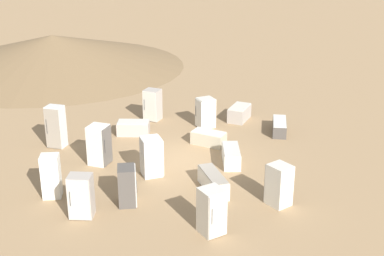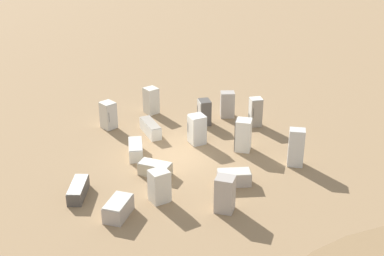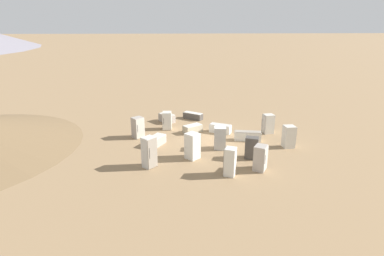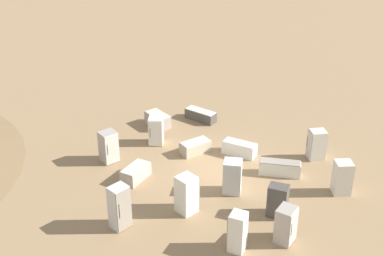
% 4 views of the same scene
% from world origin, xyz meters
% --- Properties ---
extents(ground_plane, '(1000.00, 1000.00, 0.00)m').
position_xyz_m(ground_plane, '(0.00, 0.00, 0.00)').
color(ground_plane, '#937551').
extents(dirt_mound, '(17.81, 17.81, 2.20)m').
position_xyz_m(dirt_mound, '(-17.96, 0.51, 1.10)').
color(dirt_mound, brown).
rests_on(dirt_mound, ground_plane).
extents(discarded_fridge_0, '(1.43, 1.64, 0.65)m').
position_xyz_m(discarded_fridge_0, '(-3.69, -0.44, 0.32)').
color(discarded_fridge_0, '#A89E93').
rests_on(discarded_fridge_0, ground_plane).
extents(discarded_fridge_1, '(1.01, 1.01, 1.56)m').
position_xyz_m(discarded_fridge_1, '(-5.01, 1.28, 0.78)').
color(discarded_fridge_1, '#A89E93').
rests_on(discarded_fridge_1, ground_plane).
extents(discarded_fridge_2, '(1.06, 1.06, 1.65)m').
position_xyz_m(discarded_fridge_2, '(-1.49, -3.03, 0.83)').
color(discarded_fridge_2, silver).
rests_on(discarded_fridge_2, ground_plane).
extents(discarded_fridge_3, '(1.99, 1.02, 0.69)m').
position_xyz_m(discarded_fridge_3, '(2.93, -0.42, 0.34)').
color(discarded_fridge_3, silver).
rests_on(discarded_fridge_3, ground_plane).
extents(discarded_fridge_4, '(0.92, 0.92, 1.54)m').
position_xyz_m(discarded_fridge_4, '(0.56, -1.71, 0.77)').
color(discarded_fridge_4, silver).
rests_on(discarded_fridge_4, ground_plane).
extents(discarded_fridge_5, '(0.96, 0.89, 1.41)m').
position_xyz_m(discarded_fridge_5, '(2.18, -3.52, 0.70)').
color(discarded_fridge_5, '#4C4742').
rests_on(discarded_fridge_5, ground_plane).
extents(discarded_fridge_6, '(1.77, 1.43, 0.67)m').
position_xyz_m(discarded_fridge_6, '(1.33, 1.54, 0.33)').
color(discarded_fridge_6, silver).
rests_on(discarded_fridge_6, ground_plane).
extents(discarded_fridge_7, '(1.76, 1.61, 0.59)m').
position_xyz_m(discarded_fridge_7, '(-0.29, 5.51, 0.29)').
color(discarded_fridge_7, '#4C4742').
rests_on(discarded_fridge_7, ground_plane).
extents(discarded_fridge_8, '(0.94, 0.94, 1.87)m').
position_xyz_m(discarded_fridge_8, '(-4.17, -3.93, 0.93)').
color(discarded_fridge_8, silver).
rests_on(discarded_fridge_8, ground_plane).
extents(discarded_fridge_9, '(1.47, 1.64, 0.73)m').
position_xyz_m(discarded_fridge_9, '(-2.68, 4.94, 0.36)').
color(discarded_fridge_9, '#A89E93').
rests_on(discarded_fridge_9, ground_plane).
extents(discarded_fridge_10, '(0.97, 1.00, 1.50)m').
position_xyz_m(discarded_fridge_10, '(2.14, -5.20, 0.75)').
color(discarded_fridge_10, '#A89E93').
rests_on(discarded_fridge_10, ground_plane).
extents(discarded_fridge_11, '(0.85, 0.73, 1.50)m').
position_xyz_m(discarded_fridge_11, '(4.98, 0.94, 0.75)').
color(discarded_fridge_11, beige).
rests_on(discarded_fridge_11, ground_plane).
extents(discarded_fridge_12, '(1.64, 1.36, 0.61)m').
position_xyz_m(discarded_fridge_12, '(-0.82, 1.87, 0.31)').
color(discarded_fridge_12, '#B2A88E').
rests_on(discarded_fridge_12, ground_plane).
extents(discarded_fridge_13, '(0.83, 0.84, 1.62)m').
position_xyz_m(discarded_fridge_13, '(0.24, -5.58, 0.81)').
color(discarded_fridge_13, silver).
rests_on(discarded_fridge_13, ground_plane).
extents(discarded_fridge_14, '(0.79, 0.86, 1.44)m').
position_xyz_m(discarded_fridge_14, '(-2.76, 2.97, 0.72)').
color(discarded_fridge_14, beige).
rests_on(discarded_fridge_14, ground_plane).
extents(discarded_fridge_15, '(0.77, 0.70, 1.54)m').
position_xyz_m(discarded_fridge_15, '(5.30, -2.08, 0.77)').
color(discarded_fridge_15, beige).
rests_on(discarded_fridge_15, ground_plane).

